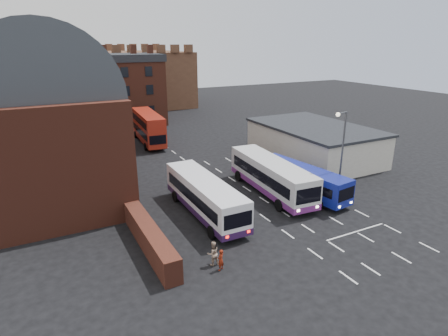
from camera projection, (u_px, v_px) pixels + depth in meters
name	position (u px, v px, depth m)	size (l,w,h in m)	color
ground	(282.00, 230.00, 29.94)	(180.00, 180.00, 0.00)	black
railway_station	(41.00, 110.00, 38.31)	(12.00, 28.00, 16.00)	#602B1E
forecourt_wall	(150.00, 238.00, 26.87)	(1.20, 10.00, 1.80)	#602B1E
cream_building	(314.00, 142.00, 47.56)	(10.40, 16.40, 4.25)	beige
brick_terrace	(96.00, 95.00, 64.14)	(22.00, 10.00, 11.00)	brown
castle_keep	(135.00, 79.00, 86.01)	(22.00, 22.00, 12.00)	brown
bus_white_outbound	(205.00, 194.00, 32.02)	(2.96, 11.66, 3.18)	white
bus_white_inbound	(271.00, 174.00, 36.49)	(3.76, 12.47, 3.36)	silver
bus_blue	(302.00, 178.00, 36.32)	(3.76, 10.57, 2.82)	navy
bus_red_double	(148.00, 127.00, 54.41)	(3.50, 11.42, 4.50)	#A52415
street_lamp	(341.00, 147.00, 34.22)	(1.67, 0.68, 8.46)	#4B4D50
pedestrian_red	(221.00, 260.00, 24.46)	(0.55, 0.36, 1.50)	maroon
pedestrian_beige	(213.00, 253.00, 25.01)	(0.84, 0.66, 1.73)	tan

